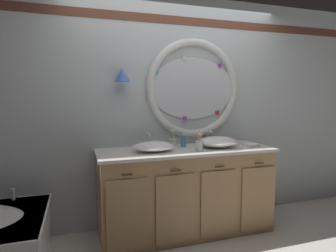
% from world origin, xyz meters
% --- Properties ---
extents(ground_plane, '(14.00, 14.00, 0.00)m').
position_xyz_m(ground_plane, '(0.00, 0.00, 0.00)').
color(ground_plane, silver).
extents(back_wall_assembly, '(6.40, 0.26, 2.60)m').
position_xyz_m(back_wall_assembly, '(0.02, 0.58, 1.33)').
color(back_wall_assembly, silver).
rests_on(back_wall_assembly, ground_plane).
extents(vanity_counter, '(1.88, 0.66, 0.92)m').
position_xyz_m(vanity_counter, '(0.01, 0.24, 0.46)').
color(vanity_counter, tan).
rests_on(vanity_counter, ground_plane).
extents(sink_basin_left, '(0.42, 0.42, 0.10)m').
position_xyz_m(sink_basin_left, '(-0.36, 0.21, 0.97)').
color(sink_basin_left, white).
rests_on(sink_basin_left, vanity_counter).
extents(sink_basin_right, '(0.44, 0.44, 0.12)m').
position_xyz_m(sink_basin_right, '(0.37, 0.21, 0.98)').
color(sink_basin_right, white).
rests_on(sink_basin_right, vanity_counter).
extents(faucet_set_left, '(0.23, 0.14, 0.16)m').
position_xyz_m(faucet_set_left, '(-0.36, 0.47, 0.98)').
color(faucet_set_left, silver).
rests_on(faucet_set_left, vanity_counter).
extents(faucet_set_right, '(0.23, 0.15, 0.16)m').
position_xyz_m(faucet_set_right, '(0.37, 0.46, 0.98)').
color(faucet_set_right, silver).
rests_on(faucet_set_right, vanity_counter).
extents(toothbrush_holder_left, '(0.09, 0.09, 0.22)m').
position_xyz_m(toothbrush_holder_left, '(-0.09, 0.39, 0.97)').
color(toothbrush_holder_left, silver).
rests_on(toothbrush_holder_left, vanity_counter).
extents(toothbrush_holder_right, '(0.08, 0.08, 0.22)m').
position_xyz_m(toothbrush_holder_right, '(0.09, 0.09, 0.98)').
color(toothbrush_holder_right, silver).
rests_on(toothbrush_holder_right, vanity_counter).
extents(soap_dispenser, '(0.06, 0.06, 0.15)m').
position_xyz_m(soap_dispenser, '(0.02, 0.35, 0.99)').
color(soap_dispenser, '#388EBC').
rests_on(soap_dispenser, vanity_counter).
extents(folded_hand_towel, '(0.17, 0.13, 0.03)m').
position_xyz_m(folded_hand_towel, '(0.75, 0.15, 0.93)').
color(folded_hand_towel, white).
rests_on(folded_hand_towel, vanity_counter).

